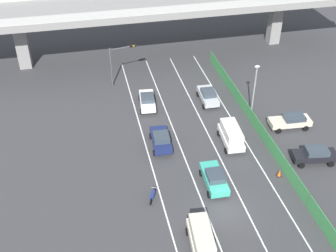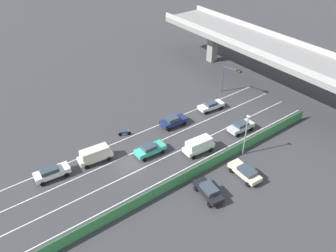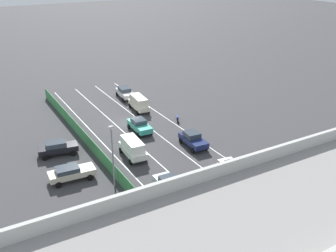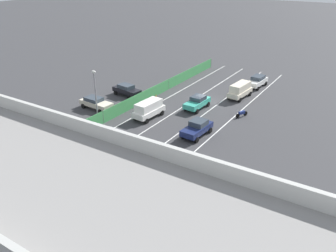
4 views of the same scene
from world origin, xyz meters
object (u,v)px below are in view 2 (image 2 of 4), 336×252
car_taxi_teal (150,149)px  car_van_white (199,145)px  motorcycle (125,133)px  street_lamp (246,131)px  traffic_cone (179,179)px  car_sedan_navy (173,121)px  traffic_light (229,75)px  parked_sedan_dark (209,191)px  car_hatchback_white (211,105)px  car_sedan_white (51,172)px  parked_sedan_cream (245,172)px  car_van_cream (95,154)px  car_sedan_silver (241,126)px

car_taxi_teal → car_van_white: (3.72, 5.87, 0.29)m
car_van_white → motorcycle: 11.69m
street_lamp → traffic_cone: 11.32m
car_taxi_teal → car_sedan_navy: size_ratio=1.02×
car_van_white → street_lamp: 6.89m
motorcycle → traffic_light: size_ratio=0.34×
parked_sedan_dark → street_lamp: bearing=108.1°
car_hatchback_white → traffic_cone: bearing=-55.7°
car_taxi_teal → parked_sedan_dark: (10.99, 1.13, 0.01)m
car_sedan_white → traffic_light: (-2.26, 34.27, 2.87)m
street_lamp → parked_sedan_dark: bearing=-71.9°
motorcycle → street_lamp: bearing=38.4°
car_sedan_white → traffic_cone: bearing=51.1°
car_sedan_white → street_lamp: bearing=63.7°
parked_sedan_dark → motorcycle: bearing=-174.5°
car_taxi_teal → car_sedan_white: (-3.71, -12.94, 0.03)m
parked_sedan_dark → parked_sedan_cream: parked_sedan_dark is taller
traffic_cone → traffic_light: bearing=120.5°
car_van_cream → car_van_white: bearing=61.3°
car_taxi_teal → traffic_light: bearing=105.6°
car_sedan_navy → motorcycle: 7.90m
car_taxi_teal → car_hatchback_white: car_taxi_teal is taller
car_sedan_white → car_sedan_silver: bearing=74.7°
traffic_light → motorcycle: bearing=-90.2°
car_sedan_white → parked_sedan_cream: bearing=53.4°
car_sedan_silver → traffic_cone: 14.83m
parked_sedan_dark → car_van_white: bearing=146.9°
car_hatchback_white → street_lamp: size_ratio=0.72×
car_sedan_navy → motorcycle: bearing=-107.4°
parked_sedan_cream → street_lamp: size_ratio=0.73×
car_sedan_navy → car_hatchback_white: size_ratio=0.93×
car_taxi_teal → car_van_cream: (-3.26, -6.88, 0.30)m
car_taxi_teal → street_lamp: 13.55m
parked_sedan_cream → car_van_cream: bearing=-135.8°
car_van_cream → traffic_light: 28.46m
car_van_white → traffic_cone: (2.94, -5.95, -0.88)m
car_sedan_white → car_van_white: size_ratio=1.00×
car_van_cream → traffic_light: size_ratio=0.90×
motorcycle → parked_sedan_dark: size_ratio=0.39×
car_sedan_white → car_taxi_teal: bearing=74.0°
car_sedan_silver → street_lamp: size_ratio=0.67×
car_hatchback_white → car_sedan_navy: bearing=-90.1°
car_taxi_teal → car_van_white: size_ratio=0.97×
car_hatchback_white → car_sedan_white: bearing=-90.1°
traffic_cone → parked_sedan_cream: bearing=57.8°
car_van_cream → parked_sedan_cream: bearing=44.2°
car_van_cream → car_sedan_navy: bearing=91.8°
car_van_cream → car_hatchback_white: car_van_cream is taller
car_van_white → traffic_cone: car_van_white is taller
car_hatchback_white → parked_sedan_cream: bearing=-27.5°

